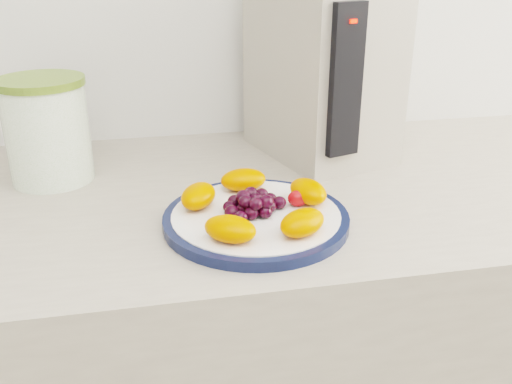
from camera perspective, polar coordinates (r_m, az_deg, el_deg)
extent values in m
cylinder|color=#111B3D|center=(0.81, 0.00, -2.76)|extent=(0.26, 0.26, 0.01)
cylinder|color=white|center=(0.81, 0.00, -2.70)|extent=(0.24, 0.24, 0.02)
cylinder|color=#356E11|center=(1.00, -20.11, 5.49)|extent=(0.14, 0.14, 0.16)
cylinder|color=olive|center=(0.97, -20.82, 10.28)|extent=(0.14, 0.14, 0.01)
cube|color=#A49B8D|center=(1.05, 6.57, 12.36)|extent=(0.25, 0.30, 0.32)
cube|color=black|center=(0.92, 8.90, 10.85)|extent=(0.06, 0.03, 0.24)
cube|color=#FF0C05|center=(0.90, 9.69, 16.49)|extent=(0.01, 0.01, 0.01)
ellipsoid|color=#EE5600|center=(0.84, 5.23, 0.08)|extent=(0.06, 0.08, 0.03)
ellipsoid|color=#EE5600|center=(0.87, -1.28, 1.24)|extent=(0.07, 0.05, 0.03)
ellipsoid|color=#EE5600|center=(0.82, -5.79, -0.39)|extent=(0.07, 0.08, 0.03)
ellipsoid|color=#EE5600|center=(0.73, -2.60, -3.71)|extent=(0.08, 0.08, 0.03)
ellipsoid|color=#EE5600|center=(0.74, 4.65, -3.06)|extent=(0.08, 0.08, 0.03)
ellipsoid|color=black|center=(0.80, 0.00, -1.58)|extent=(0.02, 0.02, 0.02)
ellipsoid|color=black|center=(0.80, 1.34, -1.43)|extent=(0.02, 0.02, 0.02)
ellipsoid|color=black|center=(0.82, 0.43, -0.96)|extent=(0.02, 0.02, 0.02)
ellipsoid|color=black|center=(0.81, -0.89, -1.16)|extent=(0.02, 0.02, 0.02)
ellipsoid|color=black|center=(0.80, -1.35, -1.73)|extent=(0.02, 0.02, 0.02)
ellipsoid|color=black|center=(0.78, -0.45, -2.11)|extent=(0.02, 0.02, 0.02)
ellipsoid|color=black|center=(0.79, 0.92, -1.99)|extent=(0.02, 0.02, 0.02)
ellipsoid|color=black|center=(0.82, 2.35, -1.06)|extent=(0.02, 0.02, 0.02)
ellipsoid|color=black|center=(0.83, 1.43, -0.67)|extent=(0.02, 0.02, 0.02)
ellipsoid|color=black|center=(0.83, 0.17, -0.45)|extent=(0.02, 0.02, 0.02)
ellipsoid|color=black|center=(0.83, -1.14, -0.63)|extent=(0.02, 0.02, 0.02)
ellipsoid|color=black|center=(0.82, -2.17, -0.93)|extent=(0.02, 0.02, 0.02)
ellipsoid|color=black|center=(0.80, -2.65, -1.50)|extent=(0.02, 0.02, 0.02)
ellipsoid|color=black|center=(0.79, -2.44, -2.04)|extent=(0.02, 0.02, 0.02)
ellipsoid|color=black|center=(0.77, -1.53, -2.55)|extent=(0.02, 0.02, 0.02)
ellipsoid|color=black|center=(0.79, 0.00, -0.68)|extent=(0.02, 0.02, 0.02)
ellipsoid|color=black|center=(0.81, 0.59, -0.21)|extent=(0.02, 0.02, 0.02)
ellipsoid|color=black|center=(0.81, -0.52, -0.17)|extent=(0.02, 0.02, 0.02)
ellipsoid|color=black|center=(0.80, -1.26, -0.52)|extent=(0.02, 0.02, 0.02)
ellipsoid|color=black|center=(0.78, -1.06, -1.00)|extent=(0.02, 0.02, 0.02)
ellipsoid|color=black|center=(0.78, -0.04, -1.22)|extent=(0.02, 0.02, 0.02)
ellipsoid|color=black|center=(0.78, 1.01, -1.01)|extent=(0.02, 0.02, 0.02)
ellipsoid|color=red|center=(0.82, 4.20, -0.62)|extent=(0.03, 0.03, 0.02)
ellipsoid|color=red|center=(0.84, 5.83, -0.31)|extent=(0.04, 0.04, 0.02)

